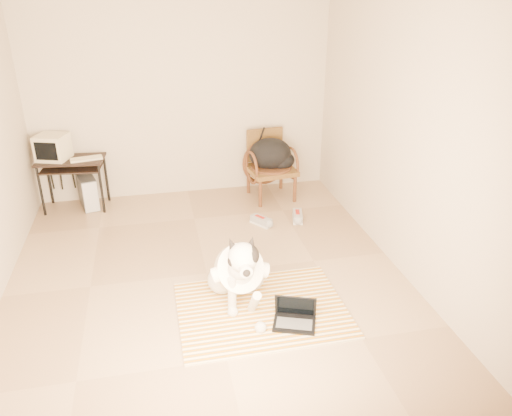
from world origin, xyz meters
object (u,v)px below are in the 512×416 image
object	(u,v)px
pc_tower	(88,192)
crt_monitor	(53,147)
rattan_chair	(270,165)
dog	(239,271)
backpack	(272,155)
computer_desk	(72,166)
laptop	(295,316)

from	to	relation	value
pc_tower	crt_monitor	bearing A→B (deg)	176.81
crt_monitor	rattan_chair	size ratio (longest dim) A/B	0.49
dog	backpack	world-z (taller)	backpack
computer_desk	crt_monitor	size ratio (longest dim) A/B	1.93
crt_monitor	rattan_chair	xyz separation A→B (m)	(2.80, -0.18, -0.39)
computer_desk	pc_tower	world-z (taller)	computer_desk
computer_desk	pc_tower	bearing A→B (deg)	8.42
backpack	pc_tower	bearing A→B (deg)	175.27
dog	rattan_chair	bearing A→B (deg)	69.82
dog	crt_monitor	world-z (taller)	crt_monitor
dog	laptop	size ratio (longest dim) A/B	2.65
crt_monitor	rattan_chair	bearing A→B (deg)	-3.73
laptop	rattan_chair	size ratio (longest dim) A/B	0.48
computer_desk	crt_monitor	xyz separation A→B (m)	(-0.20, 0.04, 0.26)
dog	pc_tower	distance (m)	3.00
crt_monitor	backpack	distance (m)	2.84
crt_monitor	computer_desk	bearing A→B (deg)	-11.87
laptop	rattan_chair	xyz separation A→B (m)	(0.45, 2.83, 0.38)
computer_desk	backpack	size ratio (longest dim) A/B	1.42
laptop	crt_monitor	distance (m)	3.90
dog	backpack	xyz separation A→B (m)	(0.90, 2.34, 0.29)
laptop	pc_tower	distance (m)	3.61
backpack	crt_monitor	bearing A→B (deg)	175.46
backpack	laptop	bearing A→B (deg)	-99.63
dog	crt_monitor	size ratio (longest dim) A/B	2.58
pc_tower	backpack	distance (m)	2.52
pc_tower	computer_desk	bearing A→B (deg)	-171.58
laptop	crt_monitor	xyz separation A→B (m)	(-2.35, 3.02, 0.77)
backpack	rattan_chair	bearing A→B (deg)	115.80
laptop	computer_desk	distance (m)	3.71
computer_desk	rattan_chair	world-z (taller)	rattan_chair
pc_tower	backpack	xyz separation A→B (m)	(2.48, -0.20, 0.40)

